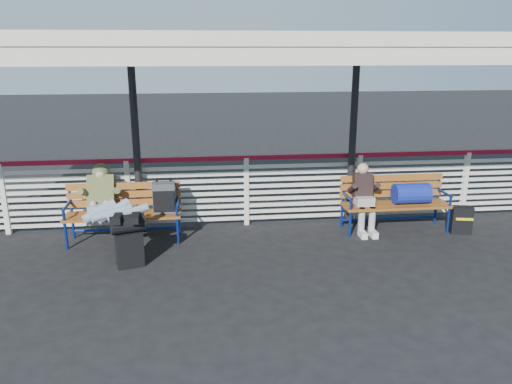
{
  "coord_description": "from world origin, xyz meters",
  "views": [
    {
      "loc": [
        -0.8,
        -6.37,
        2.97
      ],
      "look_at": [
        0.06,
        1.0,
        0.85
      ],
      "focal_mm": 35.0,
      "sensor_mm": 36.0,
      "label": 1
    }
  ],
  "objects": [
    {
      "name": "bench_left",
      "position": [
        -1.78,
        1.37,
        0.61
      ],
      "size": [
        1.8,
        0.56,
        0.96
      ],
      "color": "#90521C",
      "rests_on": "ground"
    },
    {
      "name": "ground",
      "position": [
        0.0,
        0.0,
        0.0
      ],
      "size": [
        60.0,
        60.0,
        0.0
      ],
      "primitive_type": "plane",
      "color": "black",
      "rests_on": "ground"
    },
    {
      "name": "bench_right",
      "position": [
        2.6,
        1.36,
        0.6
      ],
      "size": [
        1.8,
        0.56,
        0.92
      ],
      "color": "#90521C",
      "rests_on": "ground"
    },
    {
      "name": "companion_person",
      "position": [
        1.92,
        1.35,
        0.6
      ],
      "size": [
        0.32,
        0.66,
        1.15
      ],
      "color": "#A8A399",
      "rests_on": "ground"
    },
    {
      "name": "canopy",
      "position": [
        -0.0,
        0.87,
        3.04
      ],
      "size": [
        12.6,
        3.6,
        3.16
      ],
      "color": "silver",
      "rests_on": "ground"
    },
    {
      "name": "fence",
      "position": [
        0.0,
        1.9,
        0.66
      ],
      "size": [
        12.08,
        0.08,
        1.24
      ],
      "color": "silver",
      "rests_on": "ground"
    },
    {
      "name": "luggage_stack",
      "position": [
        -1.82,
        0.35,
        0.42
      ],
      "size": [
        0.52,
        0.38,
        0.77
      ],
      "rotation": [
        0.0,
        0.0,
        0.3
      ],
      "color": "black",
      "rests_on": "ground"
    },
    {
      "name": "traveler_man",
      "position": [
        -2.16,
        1.03,
        0.68
      ],
      "size": [
        0.93,
        1.64,
        0.77
      ],
      "color": "#869EB4",
      "rests_on": "ground"
    },
    {
      "name": "suitcase_side",
      "position": [
        3.52,
        1.05,
        0.23
      ],
      "size": [
        0.36,
        0.26,
        0.46
      ],
      "rotation": [
        0.0,
        0.0,
        -0.2
      ],
      "color": "black",
      "rests_on": "ground"
    }
  ]
}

